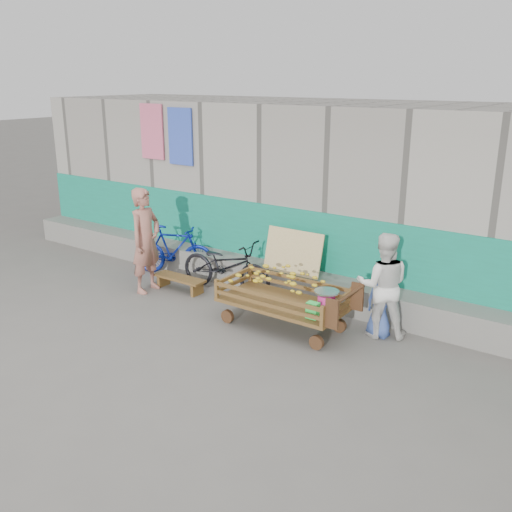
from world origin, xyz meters
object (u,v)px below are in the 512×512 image
Objects in this scene: child at (381,304)px; bicycle_dark at (226,266)px; banana_cart at (281,290)px; vendor_man at (146,240)px; woman at (383,285)px; bicycle_blue at (174,250)px; bench at (180,280)px.

bicycle_dark is (-2.78, 0.14, -0.02)m from child.
child is (1.27, 0.54, -0.10)m from banana_cart.
vendor_man is 3.91m from woman.
child reaches higher than banana_cart.
woman reaches higher than banana_cart.
bicycle_dark is at bearing -118.02° from bicycle_blue.
child is (3.43, 0.28, 0.29)m from bench.
banana_cart is 2.06× the size of bench.
vendor_man is (-2.60, -0.05, 0.31)m from banana_cart.
bicycle_blue is (-2.80, 0.81, -0.11)m from banana_cart.
woman is 0.87× the size of bicycle_dark.
banana_cart is 2.09× the size of child.
child reaches higher than bench.
bicycle_dark is at bearing 33.24° from bench.
bench is 1.01× the size of child.
banana_cart is 1.16× the size of bicycle_dark.
child is at bearing 4.68° from bench.
bicycle_dark reaches higher than banana_cart.
bench is at bearing -21.05° from woman.
bicycle_blue is (-1.29, 0.12, 0.01)m from bicycle_dark.
bicycle_dark is at bearing 7.42° from child.
bench is at bearing -60.28° from vendor_man.
child is (0.00, -0.03, -0.27)m from woman.
vendor_man reaches higher than bench.
bicycle_blue is (-4.07, 0.27, -0.01)m from child.
vendor_man reaches higher than banana_cart.
bicycle_blue is at bearing 8.11° from vendor_man.
woman reaches higher than bicycle_blue.
child reaches higher than bicycle_blue.
bench is 0.64× the size of woman.
banana_cart is 1.38m from child.
woman is at bearing -115.91° from bicycle_blue.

